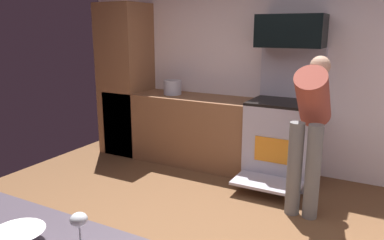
% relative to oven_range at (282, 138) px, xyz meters
% --- Properties ---
extents(wall_back, '(5.20, 0.12, 2.60)m').
position_rel_oven_range_xyz_m(wall_back, '(-0.39, 0.37, 0.79)').
color(wall_back, silver).
rests_on(wall_back, ground).
extents(lower_cabinet_run, '(2.40, 0.60, 0.90)m').
position_rel_oven_range_xyz_m(lower_cabinet_run, '(-1.29, 0.01, -0.06)').
color(lower_cabinet_run, brown).
rests_on(lower_cabinet_run, ground).
extents(cabinet_column, '(0.60, 0.60, 2.10)m').
position_rel_oven_range_xyz_m(cabinet_column, '(-2.29, 0.01, 0.54)').
color(cabinet_column, brown).
rests_on(cabinet_column, ground).
extents(oven_range, '(0.76, 1.05, 1.55)m').
position_rel_oven_range_xyz_m(oven_range, '(0.00, 0.00, 0.00)').
color(oven_range, '#B5B1C3').
rests_on(oven_range, ground).
extents(microwave, '(0.74, 0.38, 0.36)m').
position_rel_oven_range_xyz_m(microwave, '(0.00, 0.09, 1.22)').
color(microwave, black).
rests_on(microwave, oven_range).
extents(person_cook, '(0.31, 0.65, 1.50)m').
position_rel_oven_range_xyz_m(person_cook, '(0.42, -0.67, 0.39)').
color(person_cook, slate).
rests_on(person_cook, ground).
extents(mixing_bowl_small, '(0.22, 0.22, 0.06)m').
position_rel_oven_range_xyz_m(mixing_bowl_small, '(-0.20, -3.35, 0.42)').
color(mixing_bowl_small, white).
rests_on(mixing_bowl_small, counter_island).
extents(wine_glass_extra, '(0.07, 0.07, 0.15)m').
position_rel_oven_range_xyz_m(wine_glass_extra, '(0.03, -3.24, 0.50)').
color(wine_glass_extra, silver).
rests_on(wine_glass_extra, counter_island).
extents(stock_pot, '(0.24, 0.24, 0.19)m').
position_rel_oven_range_xyz_m(stock_pot, '(-1.52, 0.01, 0.48)').
color(stock_pot, '#AEB2C6').
rests_on(stock_pot, lower_cabinet_run).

